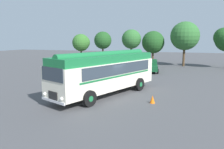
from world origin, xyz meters
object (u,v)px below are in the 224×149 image
(vintage_bus, at_px, (106,71))
(car_near_left, at_px, (130,65))
(traffic_cone, at_px, (152,99))
(car_mid_left, at_px, (151,66))

(vintage_bus, height_order, car_near_left, vintage_bus)
(vintage_bus, relative_size, car_near_left, 2.40)
(traffic_cone, bearing_deg, car_mid_left, 98.91)
(car_near_left, bearing_deg, car_mid_left, 5.10)
(car_near_left, height_order, car_mid_left, same)
(car_near_left, bearing_deg, traffic_cone, -70.04)
(car_mid_left, bearing_deg, vintage_bus, -96.87)
(vintage_bus, bearing_deg, car_near_left, 95.70)
(car_near_left, distance_m, traffic_cone, 15.26)
(car_near_left, relative_size, car_mid_left, 0.97)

